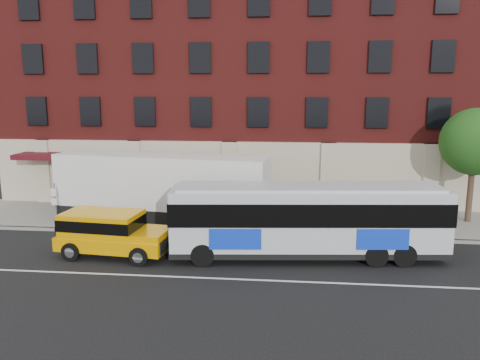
# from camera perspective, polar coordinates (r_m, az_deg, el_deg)

# --- Properties ---
(ground) EXTENTS (120.00, 120.00, 0.00)m
(ground) POSITION_cam_1_polar(r_m,az_deg,el_deg) (18.69, -5.76, -12.19)
(ground) COLOR black
(ground) RESTS_ON ground
(sidewalk) EXTENTS (60.00, 6.00, 0.15)m
(sidewalk) POSITION_cam_1_polar(r_m,az_deg,el_deg) (27.06, -1.98, -4.64)
(sidewalk) COLOR gray
(sidewalk) RESTS_ON ground
(kerb) EXTENTS (60.00, 0.25, 0.15)m
(kerb) POSITION_cam_1_polar(r_m,az_deg,el_deg) (24.21, -2.94, -6.52)
(kerb) COLOR gray
(kerb) RESTS_ON ground
(lane_line) EXTENTS (60.00, 0.12, 0.01)m
(lane_line) POSITION_cam_1_polar(r_m,az_deg,el_deg) (19.14, -5.46, -11.60)
(lane_line) COLOR silver
(lane_line) RESTS_ON ground
(building) EXTENTS (30.00, 12.10, 15.00)m
(building) POSITION_cam_1_polar(r_m,az_deg,el_deg) (33.95, -0.26, 11.33)
(building) COLOR maroon
(building) RESTS_ON sidewalk
(sign_pole) EXTENTS (0.30, 0.20, 2.50)m
(sign_pole) POSITION_cam_1_polar(r_m,az_deg,el_deg) (26.60, -21.36, -2.61)
(sign_pole) COLOR slate
(sign_pole) RESTS_ON ground
(street_tree) EXTENTS (3.60, 3.60, 6.20)m
(street_tree) POSITION_cam_1_polar(r_m,az_deg,el_deg) (28.31, 26.47, 3.85)
(street_tree) COLOR #3D2B1E
(street_tree) RESTS_ON sidewalk
(city_bus) EXTENTS (12.04, 3.66, 3.25)m
(city_bus) POSITION_cam_1_polar(r_m,az_deg,el_deg) (20.89, 8.16, -4.55)
(city_bus) COLOR #B9BDC5
(city_bus) RESTS_ON ground
(yellow_suv) EXTENTS (5.25, 2.64, 1.97)m
(yellow_suv) POSITION_cam_1_polar(r_m,az_deg,el_deg) (21.91, -15.47, -5.91)
(yellow_suv) COLOR #EC9E00
(yellow_suv) RESTS_ON ground
(shipping_container) EXTENTS (11.79, 3.96, 3.86)m
(shipping_container) POSITION_cam_1_polar(r_m,az_deg,el_deg) (25.92, -9.45, -1.30)
(shipping_container) COLOR black
(shipping_container) RESTS_ON ground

